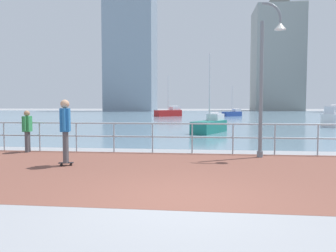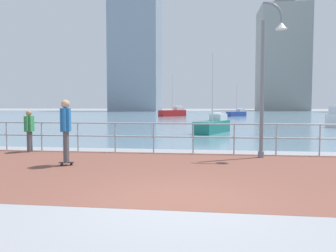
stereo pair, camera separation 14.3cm
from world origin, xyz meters
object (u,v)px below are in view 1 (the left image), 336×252
object	(u,v)px
bystander	(27,128)
sailboat_ivory	(232,113)
lamppost	(267,72)
sailboat_gray	(210,125)
sailboat_blue	(169,112)
skateboarder	(65,126)

from	to	relation	value
bystander	sailboat_ivory	xyz separation A→B (m)	(10.56, 39.51, -0.43)
lamppost	bystander	bearing A→B (deg)	177.85
sailboat_ivory	sailboat_gray	size ratio (longest dim) A/B	0.96
bystander	sailboat_gray	size ratio (longest dim) A/B	0.31
bystander	sailboat_gray	bearing A→B (deg)	53.85
bystander	sailboat_gray	distance (m)	11.28
sailboat_blue	lamppost	bearing A→B (deg)	-79.30
bystander	sailboat_ivory	world-z (taller)	sailboat_ivory
lamppost	skateboarder	world-z (taller)	lamppost
skateboarder	sailboat_ivory	size ratio (longest dim) A/B	0.40
skateboarder	sailboat_ivory	xyz separation A→B (m)	(8.09, 41.88, -0.67)
sailboat_ivory	sailboat_blue	xyz separation A→B (m)	(-9.63, -1.05, 0.14)
skateboarder	sailboat_ivory	world-z (taller)	sailboat_ivory
sailboat_blue	sailboat_gray	world-z (taller)	sailboat_blue
sailboat_gray	sailboat_blue	bearing A→B (deg)	101.03
sailboat_blue	sailboat_gray	distance (m)	29.91
skateboarder	bystander	bearing A→B (deg)	136.19
lamppost	sailboat_ivory	bearing A→B (deg)	86.69
bystander	sailboat_blue	distance (m)	38.47
lamppost	sailboat_blue	xyz separation A→B (m)	(-7.32, 38.77, -2.14)
lamppost	sailboat_gray	distance (m)	9.81
skateboarder	sailboat_gray	xyz separation A→B (m)	(4.18, 11.48, -0.66)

